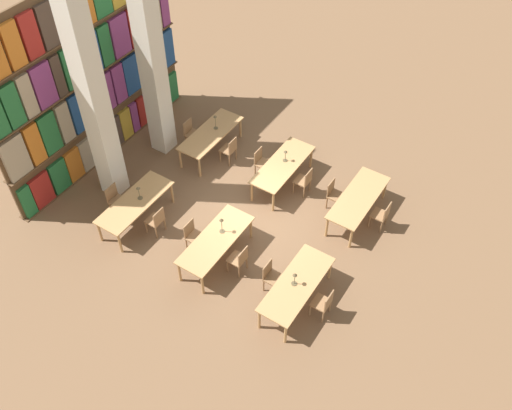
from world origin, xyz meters
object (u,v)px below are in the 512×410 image
at_px(chair_8, 156,220).
at_px(chair_5, 193,235).
at_px(desk_lamp_1, 222,223).
at_px(chair_6, 304,180).
at_px(chair_0, 324,303).
at_px(chair_4, 239,259).
at_px(chair_2, 382,215).
at_px(chair_3, 334,194).
at_px(desk_lamp_4, 215,120).
at_px(desk_lamp_3, 139,191).
at_px(desk_lamp_0, 295,277).
at_px(chair_7, 262,162).
at_px(reading_table_4, 135,203).
at_px(reading_table_1, 358,199).
at_px(chair_9, 116,199).
at_px(chair_1, 271,276).
at_px(desk_lamp_2, 285,154).
at_px(pillar_center, 152,63).
at_px(reading_table_2, 216,241).
at_px(reading_table_5, 211,135).
at_px(chair_10, 230,149).
at_px(reading_table_0, 297,285).
at_px(reading_table_3, 283,166).
at_px(chair_11, 191,132).

bearing_deg(chair_8, chair_5, -83.99).
distance_m(desk_lamp_1, chair_6, 3.14).
height_order(chair_0, chair_4, same).
height_order(chair_2, chair_3, same).
distance_m(desk_lamp_1, desk_lamp_4, 4.10).
height_order(chair_2, chair_6, same).
distance_m(chair_5, desk_lamp_3, 1.89).
relative_size(desk_lamp_0, desk_lamp_1, 0.82).
height_order(chair_7, desk_lamp_4, desk_lamp_4).
bearing_deg(reading_table_4, desk_lamp_0, -89.91).
xyz_separation_m(reading_table_1, chair_9, (-3.41, 5.65, -0.21)).
xyz_separation_m(chair_1, desk_lamp_1, (0.32, 1.67, 0.61)).
distance_m(chair_1, desk_lamp_2, 3.89).
distance_m(pillar_center, reading_table_2, 5.31).
height_order(chair_0, chair_2, same).
distance_m(chair_6, reading_table_4, 4.72).
bearing_deg(reading_table_5, chair_10, -93.90).
distance_m(chair_7, reading_table_4, 3.87).
bearing_deg(chair_8, chair_7, -18.09).
relative_size(reading_table_0, chair_1, 2.63).
distance_m(desk_lamp_0, desk_lamp_3, 4.86).
bearing_deg(reading_table_4, chair_1, -88.83).
distance_m(pillar_center, desk_lamp_4, 2.52).
xyz_separation_m(desk_lamp_1, chair_6, (2.99, -0.71, -0.61)).
xyz_separation_m(reading_table_1, reading_table_2, (-3.27, 2.37, 0.00)).
distance_m(pillar_center, reading_table_3, 4.60).
bearing_deg(reading_table_5, chair_5, -151.09).
xyz_separation_m(reading_table_3, chair_9, (-3.42, 3.27, -0.21)).
distance_m(chair_5, chair_10, 3.44).
bearing_deg(chair_2, chair_5, 130.93).
bearing_deg(chair_7, reading_table_4, -28.37).
distance_m(reading_table_1, reading_table_3, 2.38).
relative_size(chair_0, reading_table_4, 0.38).
bearing_deg(reading_table_2, reading_table_3, 0.21).
distance_m(reading_table_1, reading_table_4, 5.98).
bearing_deg(reading_table_0, desk_lamp_1, 81.33).
bearing_deg(chair_0, reading_table_2, 89.58).
relative_size(chair_7, desk_lamp_4, 1.76).
bearing_deg(desk_lamp_1, reading_table_3, 0.07).
xyz_separation_m(desk_lamp_1, chair_9, (-0.44, 3.27, -0.61)).
distance_m(reading_table_3, chair_7, 0.75).
bearing_deg(reading_table_3, chair_2, -90.04).
relative_size(desk_lamp_1, chair_9, 0.56).
bearing_deg(chair_11, reading_table_5, 93.90).
distance_m(reading_table_0, reading_table_5, 5.96).
bearing_deg(desk_lamp_2, chair_2, -92.93).
relative_size(desk_lamp_0, chair_10, 0.46).
distance_m(chair_5, desk_lamp_2, 3.57).
relative_size(chair_2, chair_5, 1.00).
height_order(reading_table_2, chair_9, chair_9).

